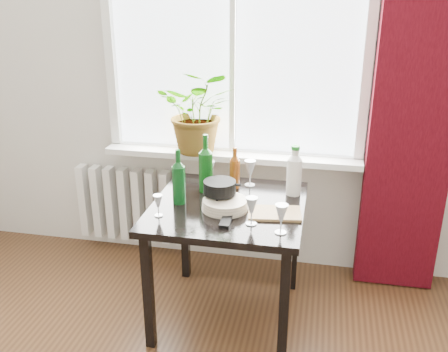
% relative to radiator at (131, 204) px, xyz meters
% --- Properties ---
extents(window, '(1.72, 0.08, 1.62)m').
position_rel_radiator_xyz_m(window, '(0.75, 0.04, 1.22)').
color(window, white).
rests_on(window, ground).
extents(windowsill, '(1.72, 0.20, 0.04)m').
position_rel_radiator_xyz_m(windowsill, '(0.75, -0.03, 0.44)').
color(windowsill, white).
rests_on(windowsill, ground).
extents(curtain, '(0.50, 0.12, 2.56)m').
position_rel_radiator_xyz_m(curtain, '(1.87, -0.06, 0.92)').
color(curtain, '#33040B').
rests_on(curtain, ground).
extents(radiator, '(0.80, 0.10, 0.55)m').
position_rel_radiator_xyz_m(radiator, '(0.00, 0.00, 0.00)').
color(radiator, white).
rests_on(radiator, ground).
extents(table, '(0.85, 0.85, 0.74)m').
position_rel_radiator_xyz_m(table, '(0.85, -0.63, 0.27)').
color(table, black).
rests_on(table, ground).
extents(potted_plant, '(0.51, 0.44, 0.56)m').
position_rel_radiator_xyz_m(potted_plant, '(0.54, -0.06, 0.74)').
color(potted_plant, '#30671B').
rests_on(potted_plant, windowsill).
extents(wine_bottle_left, '(0.08, 0.08, 0.32)m').
position_rel_radiator_xyz_m(wine_bottle_left, '(0.57, -0.66, 0.52)').
color(wine_bottle_left, '#0C4116').
rests_on(wine_bottle_left, table).
extents(wine_bottle_right, '(0.09, 0.09, 0.36)m').
position_rel_radiator_xyz_m(wine_bottle_right, '(0.68, -0.47, 0.54)').
color(wine_bottle_right, '#0D4411').
rests_on(wine_bottle_right, table).
extents(bottle_amber, '(0.07, 0.07, 0.26)m').
position_rel_radiator_xyz_m(bottle_amber, '(0.84, -0.38, 0.49)').
color(bottle_amber, '#77370D').
rests_on(bottle_amber, table).
extents(cleaning_bottle, '(0.11, 0.11, 0.31)m').
position_rel_radiator_xyz_m(cleaning_bottle, '(1.20, -0.41, 0.51)').
color(cleaning_bottle, white).
rests_on(cleaning_bottle, table).
extents(wineglass_front_right, '(0.08, 0.08, 0.15)m').
position_rel_radiator_xyz_m(wineglass_front_right, '(1.01, -0.85, 0.44)').
color(wineglass_front_right, silver).
rests_on(wineglass_front_right, table).
extents(wineglass_far_right, '(0.08, 0.08, 0.16)m').
position_rel_radiator_xyz_m(wineglass_far_right, '(1.17, -0.91, 0.44)').
color(wineglass_far_right, silver).
rests_on(wineglass_far_right, table).
extents(wineglass_back_center, '(0.07, 0.07, 0.17)m').
position_rel_radiator_xyz_m(wineglass_back_center, '(0.93, -0.33, 0.44)').
color(wineglass_back_center, silver).
rests_on(wineglass_back_center, table).
extents(wineglass_back_left, '(0.09, 0.09, 0.18)m').
position_rel_radiator_xyz_m(wineglass_back_left, '(0.69, -0.42, 0.45)').
color(wineglass_back_left, '#AFB2BC').
rests_on(wineglass_back_left, table).
extents(wineglass_front_left, '(0.06, 0.06, 0.12)m').
position_rel_radiator_xyz_m(wineglass_front_left, '(0.51, -0.85, 0.42)').
color(wineglass_front_left, white).
rests_on(wineglass_front_left, table).
extents(plate_stack, '(0.31, 0.31, 0.06)m').
position_rel_radiator_xyz_m(plate_stack, '(0.85, -0.69, 0.39)').
color(plate_stack, beige).
rests_on(plate_stack, table).
extents(fondue_pot, '(0.23, 0.21, 0.14)m').
position_rel_radiator_xyz_m(fondue_pot, '(0.80, -0.64, 0.43)').
color(fondue_pot, black).
rests_on(fondue_pot, table).
extents(tv_remote, '(0.06, 0.18, 0.02)m').
position_rel_radiator_xyz_m(tv_remote, '(0.88, -0.84, 0.37)').
color(tv_remote, black).
rests_on(tv_remote, table).
extents(cutting_board, '(0.30, 0.22, 0.02)m').
position_rel_radiator_xyz_m(cutting_board, '(1.12, -0.71, 0.37)').
color(cutting_board, '#A07A48').
rests_on(cutting_board, table).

